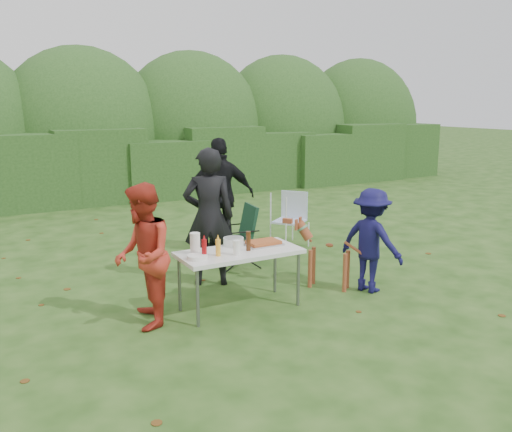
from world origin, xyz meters
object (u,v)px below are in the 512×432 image
person_red_jacket (143,256)px  child (371,240)px  folding_table (239,255)px  person_cook (209,217)px  beer_bottle (248,241)px  mustard_bottle (218,248)px  camping_chair (235,236)px  ketchup_bottle (204,249)px  paper_towel_roll (195,244)px  lawn_chair (289,219)px  dog (329,255)px  person_black_puffy (221,196)px

person_red_jacket → child: 3.04m
folding_table → person_cook: size_ratio=0.78×
beer_bottle → person_cook: bearing=92.3°
mustard_bottle → beer_bottle: beer_bottle is taller
camping_chair → child: bearing=128.4°
ketchup_bottle → paper_towel_roll: (-0.03, 0.20, 0.02)m
lawn_chair → mustard_bottle: bearing=6.8°
mustard_bottle → ketchup_bottle: size_ratio=0.91×
dog → camping_chair: camping_chair is taller
lawn_chair → dog: bearing=34.6°
person_black_puffy → dog: 2.48m
person_cook → ketchup_bottle: bearing=85.2°
beer_bottle → person_black_puffy: bearing=71.7°
lawn_chair → mustard_bottle: size_ratio=4.74×
person_cook → paper_towel_roll: size_ratio=7.38×
mustard_bottle → paper_towel_roll: bearing=136.0°
camping_chair → dog: bearing=122.3°
folding_table → mustard_bottle: mustard_bottle is taller
camping_chair → lawn_chair: bearing=-146.7°
person_black_puffy → paper_towel_roll: size_ratio=7.44×
child → lawn_chair: (0.34, 2.54, -0.23)m
person_red_jacket → mustard_bottle: size_ratio=8.23×
person_red_jacket → paper_towel_roll: person_red_jacket is taller
person_black_puffy → folding_table: bearing=85.8°
person_red_jacket → child: (3.02, -0.36, -0.12)m
camping_chair → beer_bottle: size_ratio=4.05×
person_cook → mustard_bottle: (-0.38, -1.10, -0.12)m
folding_table → person_black_puffy: person_black_puffy is taller
child → paper_towel_roll: size_ratio=5.39×
child → beer_bottle: 1.76m
dog → paper_towel_roll: paper_towel_roll is taller
child → lawn_chair: child is taller
person_red_jacket → camping_chair: size_ratio=1.70×
dog → paper_towel_roll: bearing=49.6°
person_cook → dog: 1.73m
dog → camping_chair: size_ratio=1.00×
person_black_puffy → child: person_black_puffy is taller
person_red_jacket → dog: bearing=105.4°
person_black_puffy → mustard_bottle: (-1.24, -2.52, -0.13)m
camping_chair → ketchup_bottle: camping_chair is taller
child → paper_towel_roll: (-2.36, 0.41, 0.17)m
child → ketchup_bottle: bearing=66.3°
person_cook → mustard_bottle: size_ratio=9.60×
folding_table → dog: size_ratio=1.55×
folding_table → person_red_jacket: (-1.18, 0.06, 0.14)m
person_cook → lawn_chair: 2.49m
person_black_puffy → person_red_jacket: bearing=64.9°
ketchup_bottle → dog: bearing=4.4°
folding_table → person_cook: 1.05m
person_cook → person_black_puffy: (0.86, 1.43, 0.01)m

